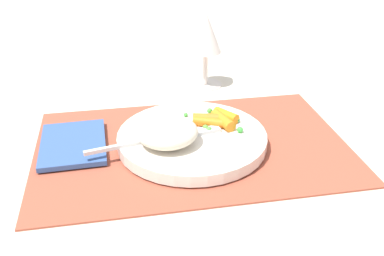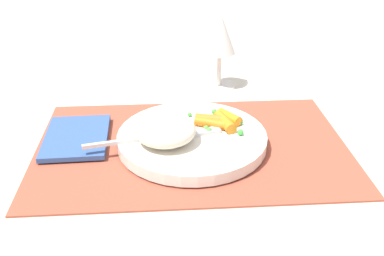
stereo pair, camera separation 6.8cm
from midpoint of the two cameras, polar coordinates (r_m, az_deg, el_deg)
The scene contains 9 objects.
ground_plane at distance 0.71m, azimuth -2.75°, elevation -2.52°, with size 2.40×2.40×0.00m, color beige.
placemat at distance 0.70m, azimuth -2.76°, elevation -2.31°, with size 0.49×0.31×0.01m, color #9E4733.
plate at distance 0.70m, azimuth -2.78°, elevation -1.46°, with size 0.23×0.23×0.02m, color silver.
rice_mound at distance 0.66m, azimuth -6.14°, elevation -0.60°, with size 0.09×0.09×0.04m, color beige.
carrot_portion at distance 0.72m, azimuth 0.50°, elevation 1.08°, with size 0.08×0.07×0.02m.
pea_scatter at distance 0.72m, azimuth 0.40°, elevation 0.76°, with size 0.09×0.08×0.01m.
fork at distance 0.68m, azimuth -5.96°, elevation -1.20°, with size 0.21×0.06×0.01m.
wine_glass at distance 0.89m, azimuth -0.42°, elevation 11.75°, with size 0.07×0.07×0.15m.
napkin at distance 0.73m, azimuth -17.66°, elevation -2.01°, with size 0.10×0.14×0.01m, color #33518C.
Camera 1 is at (-0.11, -0.59, 0.37)m, focal length 41.42 mm.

